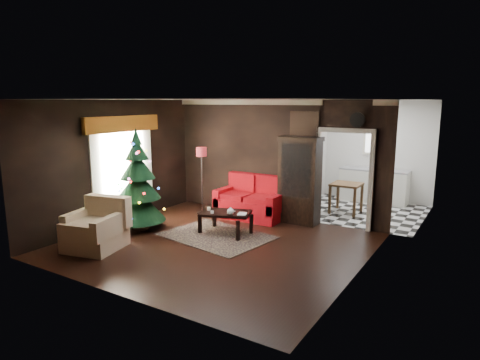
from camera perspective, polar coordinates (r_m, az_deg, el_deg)
The scene contains 26 objects.
floor at distance 8.27m, azimuth -3.32°, elevation -8.86°, with size 5.50×5.50×0.00m, color black.
ceiling at distance 7.78m, azimuth -3.54°, elevation 10.94°, with size 5.50×5.50×0.00m, color white.
wall_back at distance 10.03m, azimuth 4.81°, elevation 2.86°, with size 5.50×5.50×0.00m, color black.
wall_front at distance 6.08m, azimuth -17.10°, elevation -2.80°, with size 5.50×5.50×0.00m, color black.
wall_left at distance 9.73m, azimuth -16.81°, elevation 2.19°, with size 5.50×5.50×0.00m, color black.
wall_right at distance 6.74m, azimuth 16.10°, elevation -1.44°, with size 5.50×5.50×0.00m, color black.
doorway at distance 9.45m, azimuth 14.00°, elevation -0.06°, with size 1.10×0.10×2.10m, color beige, non-canonical shape.
left_window at distance 9.83m, azimuth -15.81°, elevation 2.62°, with size 0.05×1.60×1.40m, color white.
valance at distance 9.69m, azimuth -15.73°, elevation 7.39°, with size 0.12×2.10×0.35m, color brown.
kitchen_floor at distance 11.09m, azimuth 16.14°, elevation -4.14°, with size 3.00×3.00×0.00m, color silver.
kitchen_window at distance 12.19m, azimuth 18.42°, elevation 5.18°, with size 0.70×0.06×0.70m, color white.
rug at distance 8.78m, azimuth -3.28°, elevation -7.62°, with size 2.15×1.57×0.01m, color #34242D.
loveseat at distance 9.99m, azimuth 1.51°, elevation -2.38°, with size 1.70×0.90×1.00m, color maroon, non-canonical shape.
curio_cabinet at distance 9.58m, azimuth 8.14°, elevation -0.31°, with size 0.90×0.45×1.90m, color black, non-canonical shape.
floor_lamp at distance 10.35m, azimuth -5.23°, elevation -0.10°, with size 0.28×0.28×1.66m, color black, non-canonical shape.
christmas_tree at distance 9.26m, azimuth -13.77°, elevation -0.27°, with size 1.14×1.14×2.17m, color black, non-canonical shape.
armchair at distance 8.38m, azimuth -19.29°, elevation -5.88°, with size 0.98×0.98×1.01m, color tan, non-canonical shape.
coffee_table at distance 8.86m, azimuth -2.00°, elevation -5.83°, with size 1.03×0.62×0.46m, color #372212, non-canonical shape.
teapot at distance 8.54m, azimuth -1.31°, elevation -4.31°, with size 0.16×0.16×0.15m, color white, non-canonical shape.
cup_a at distance 8.94m, azimuth -4.29°, elevation -3.93°, with size 0.08×0.08×0.07m, color white.
cup_b at distance 8.68m, azimuth -3.83°, elevation -4.40°, with size 0.07×0.07×0.06m, color white.
book at distance 8.58m, azimuth -0.27°, elevation -3.92°, with size 0.18×0.02×0.24m, color gray.
wall_clock at distance 9.18m, azimuth 15.78°, elevation 7.91°, with size 0.32×0.32×0.06m, color white.
painting at distance 9.59m, azimuth 8.80°, elevation 7.52°, with size 0.62×0.05×0.52m, color #A47847.
kitchen_counter at distance 12.12m, azimuth 17.80°, elevation -0.80°, with size 1.80×0.60×0.90m, color silver.
kitchen_table at distance 10.80m, azimuth 14.28°, elevation -2.40°, with size 0.70×0.70×0.75m, color #532E17, non-canonical shape.
Camera 1 is at (4.48, -6.37, 2.78)m, focal length 31.20 mm.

